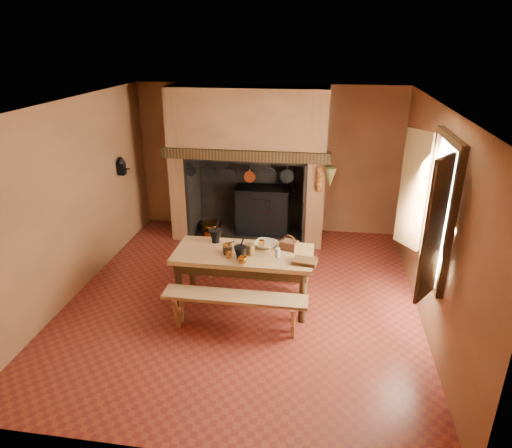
{
  "coord_description": "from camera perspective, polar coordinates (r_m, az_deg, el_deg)",
  "views": [
    {
      "loc": [
        1.06,
        -5.72,
        3.6
      ],
      "look_at": [
        0.14,
        0.3,
        1.08
      ],
      "focal_mm": 32.0,
      "sensor_mm": 36.0,
      "label": 1
    }
  ],
  "objects": [
    {
      "name": "mortar_large",
      "position": [
        6.58,
        -5.08,
        -1.4
      ],
      "size": [
        0.19,
        0.19,
        0.33
      ],
      "rotation": [
        0.0,
        0.0,
        0.07
      ],
      "color": "black",
      "rests_on": "work_table"
    },
    {
      "name": "floor",
      "position": [
        6.84,
        -1.57,
        -9.25
      ],
      "size": [
        5.5,
        5.5,
        0.0
      ],
      "primitive_type": "plane",
      "color": "maroon",
      "rests_on": "ground"
    },
    {
      "name": "hearth_pans",
      "position": [
        8.93,
        -5.71,
        -0.71
      ],
      "size": [
        0.51,
        0.62,
        0.2
      ],
      "color": "#C27A2C",
      "rests_on": "floor"
    },
    {
      "name": "stoneware_crock",
      "position": [
        6.21,
        -0.74,
        -3.18
      ],
      "size": [
        0.13,
        0.13,
        0.15
      ],
      "primitive_type": "cylinder",
      "rotation": [
        0.0,
        0.0,
        0.06
      ],
      "color": "brown",
      "rests_on": "work_table"
    },
    {
      "name": "work_table",
      "position": [
        6.37,
        -1.57,
        -4.58
      ],
      "size": [
        1.92,
        0.85,
        0.83
      ],
      "color": "#B47B52",
      "rests_on": "floor"
    },
    {
      "name": "herb_bunch",
      "position": [
        7.83,
        9.25,
        5.75
      ],
      "size": [
        0.2,
        0.2,
        0.35
      ],
      "primitive_type": "cone",
      "rotation": [
        3.14,
        0.0,
        0.0
      ],
      "color": "olive",
      "rests_on": "chimney_breast"
    },
    {
      "name": "hanging_pans",
      "position": [
        7.98,
        -1.79,
        6.2
      ],
      "size": [
        1.92,
        0.29,
        0.27
      ],
      "color": "black",
      "rests_on": "chimney_breast"
    },
    {
      "name": "wall_left",
      "position": [
        7.08,
        -22.05,
        2.74
      ],
      "size": [
        0.02,
        5.5,
        2.8
      ],
      "primitive_type": "cube",
      "color": "#935F3B",
      "rests_on": "floor"
    },
    {
      "name": "wicker_basket",
      "position": [
        6.37,
        4.14,
        -2.6
      ],
      "size": [
        0.27,
        0.23,
        0.22
      ],
      "rotation": [
        0.0,
        0.0,
        -0.3
      ],
      "color": "#462315",
      "rests_on": "work_table"
    },
    {
      "name": "glass_jar",
      "position": [
        6.15,
        2.7,
        -3.58
      ],
      "size": [
        0.1,
        0.1,
        0.13
      ],
      "primitive_type": "cylinder",
      "rotation": [
        0.0,
        0.0,
        -0.41
      ],
      "color": "beige",
      "rests_on": "work_table"
    },
    {
      "name": "back_wall",
      "position": [
        8.81,
        1.51,
        8.06
      ],
      "size": [
        5.0,
        0.02,
        2.8
      ],
      "primitive_type": "cube",
      "color": "#935F3B",
      "rests_on": "floor"
    },
    {
      "name": "mixing_bowl",
      "position": [
        6.43,
        1.23,
        -2.6
      ],
      "size": [
        0.4,
        0.4,
        0.08
      ],
      "primitive_type": "imported",
      "rotation": [
        0.0,
        0.0,
        -0.29
      ],
      "color": "beige",
      "rests_on": "work_table"
    },
    {
      "name": "bench_front",
      "position": [
        5.97,
        -2.65,
        -9.98
      ],
      "size": [
        1.87,
        0.33,
        0.53
      ],
      "color": "#B47B52",
      "rests_on": "floor"
    },
    {
      "name": "window",
      "position": [
        5.79,
        21.03,
        1.82
      ],
      "size": [
        0.39,
        1.75,
        1.76
      ],
      "color": "white",
      "rests_on": "wall_right"
    },
    {
      "name": "mortar_small",
      "position": [
        6.08,
        -1.99,
        -3.52
      ],
      "size": [
        0.18,
        0.18,
        0.3
      ],
      "rotation": [
        0.0,
        0.0,
        -0.24
      ],
      "color": "black",
      "rests_on": "work_table"
    },
    {
      "name": "chimney_breast",
      "position": [
        8.33,
        -0.93,
        10.13
      ],
      "size": [
        2.95,
        0.96,
        2.8
      ],
      "color": "#935F3B",
      "rests_on": "floor"
    },
    {
      "name": "coffee_grinder",
      "position": [
        6.25,
        -3.57,
        -3.1
      ],
      "size": [
        0.18,
        0.15,
        0.19
      ],
      "rotation": [
        0.0,
        0.0,
        0.33
      ],
      "color": "#382412",
      "rests_on": "work_table"
    },
    {
      "name": "iron_range",
      "position": [
        8.81,
        0.93,
        1.8
      ],
      "size": [
        1.12,
        0.55,
        1.6
      ],
      "color": "black",
      "rests_on": "floor"
    },
    {
      "name": "brass_mug_a",
      "position": [
        6.14,
        -3.42,
        -3.86
      ],
      "size": [
        0.09,
        0.09,
        0.09
      ],
      "primitive_type": "cylinder",
      "rotation": [
        0.0,
        0.0,
        0.27
      ],
      "color": "#C27A2C",
      "rests_on": "work_table"
    },
    {
      "name": "wall_coffee_mill",
      "position": [
        8.32,
        -16.48,
        7.1
      ],
      "size": [
        0.23,
        0.16,
        0.31
      ],
      "color": "black",
      "rests_on": "wall_left"
    },
    {
      "name": "bench_back",
      "position": [
        7.17,
        -0.51,
        -4.46
      ],
      "size": [
        1.65,
        0.29,
        0.46
      ],
      "color": "#B47B52",
      "rests_on": "floor"
    },
    {
      "name": "wooden_tray",
      "position": [
        6.03,
        6.14,
        -4.66
      ],
      "size": [
        0.34,
        0.26,
        0.05
      ],
      "primitive_type": "cube",
      "rotation": [
        0.0,
        0.0,
        -0.16
      ],
      "color": "#382412",
      "rests_on": "work_table"
    },
    {
      "name": "brass_mug_b",
      "position": [
        6.46,
        0.73,
        -2.41
      ],
      "size": [
        0.1,
        0.1,
        0.09
      ],
      "primitive_type": "cylinder",
      "rotation": [
        0.0,
        0.0,
        0.37
      ],
      "color": "#C27A2C",
      "rests_on": "work_table"
    },
    {
      "name": "ceiling",
      "position": [
        5.87,
        -1.87,
        14.68
      ],
      "size": [
        5.5,
        5.5,
        0.0
      ],
      "primitive_type": "plane",
      "rotation": [
        3.14,
        0.0,
        0.0
      ],
      "color": "silver",
      "rests_on": "back_wall"
    },
    {
      "name": "wall_front",
      "position": [
        3.84,
        -9.22,
        -12.75
      ],
      "size": [
        5.0,
        0.02,
        2.8
      ],
      "primitive_type": "cube",
      "color": "#935F3B",
      "rests_on": "floor"
    },
    {
      "name": "wall_right",
      "position": [
        6.29,
        21.31,
        0.45
      ],
      "size": [
        0.02,
        5.5,
        2.8
      ],
      "primitive_type": "cube",
      "color": "#935F3B",
      "rests_on": "floor"
    },
    {
      "name": "onion_string",
      "position": [
        7.84,
        7.91,
        5.48
      ],
      "size": [
        0.12,
        0.1,
        0.46
      ],
      "primitive_type": null,
      "color": "#B96B22",
      "rests_on": "chimney_breast"
    },
    {
      "name": "brass_cup",
      "position": [
        5.98,
        -1.72,
        -4.56
      ],
      "size": [
        0.15,
        0.15,
        0.1
      ],
      "primitive_type": "imported",
      "rotation": [
        0.0,
        0.0,
        -0.21
      ],
      "color": "#C27A2C",
      "rests_on": "work_table"
    }
  ]
}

